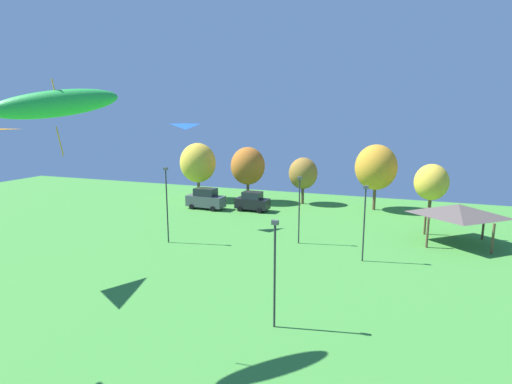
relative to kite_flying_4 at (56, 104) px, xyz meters
name	(u,v)px	position (x,y,z in m)	size (l,w,h in m)	color
kite_flying_4	(56,104)	(0.00, 0.00, 0.00)	(4.30, 4.83, 3.34)	green
kite_flying_6	(186,138)	(-5.59, 20.60, -2.48)	(2.59, 2.35, 0.58)	blue
parked_car_leftmost	(206,199)	(-8.15, 29.29, -10.40)	(4.83, 2.17, 2.58)	#4C5156
parked_car_second_from_left	(252,201)	(-2.37, 30.25, -10.50)	(4.11, 2.08, 2.36)	black
park_pavilion	(458,210)	(19.15, 24.67, -8.58)	(6.39, 5.51, 3.60)	brown
light_post_0	(167,201)	(-5.09, 16.06, -7.84)	(0.36, 0.20, 6.81)	#2D2D33
light_post_1	(299,206)	(5.98, 19.87, -8.24)	(0.36, 0.20, 6.03)	#2D2D33
light_post_2	(275,268)	(8.34, 5.25, -8.30)	(0.36, 0.20, 5.91)	#2D2D33
light_post_3	(364,219)	(11.79, 17.20, -8.26)	(0.36, 0.20, 6.00)	#2D2D33
treeline_tree_0	(198,163)	(-11.66, 34.03, -6.59)	(4.83, 4.83, 7.74)	brown
treeline_tree_1	(248,166)	(-4.73, 34.84, -6.81)	(4.49, 4.49, 7.33)	brown
treeline_tree_2	(303,173)	(2.33, 36.36, -7.66)	(3.69, 3.69, 6.05)	brown
treeline_tree_3	(376,167)	(11.33, 35.99, -6.44)	(4.96, 4.96, 7.95)	brown
treeline_tree_4	(431,182)	(17.43, 33.97, -7.62)	(3.66, 3.66, 6.07)	brown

